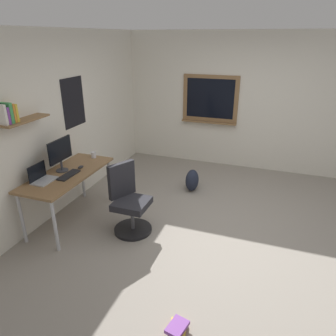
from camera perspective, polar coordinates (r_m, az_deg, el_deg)
The scene contains 12 objects.
ground_plane at distance 4.56m, azimuth 9.13°, elevation -10.64°, with size 5.20×5.20×0.00m, color gray.
wall_back at distance 4.98m, azimuth -18.90°, elevation 7.81°, with size 5.00×0.30×2.60m.
wall_right at distance 6.36m, azimuth 14.00°, elevation 11.41°, with size 0.22×5.00×2.60m.
desk at distance 4.59m, azimuth -17.67°, elevation -1.69°, with size 1.46×0.63×0.75m.
office_chair at distance 4.30m, azimuth -7.10°, elevation -6.33°, with size 0.54×0.56×0.95m.
laptop at distance 4.40m, azimuth -21.95°, elevation -1.53°, with size 0.31×0.21×0.23m.
monitor_primary at distance 4.55m, azimuth -18.95°, elevation 2.63°, with size 0.46×0.17×0.46m.
keyboard at distance 4.46m, azimuth -17.54°, elevation -1.21°, with size 0.37×0.13×0.02m, color black.
computer_mouse at distance 4.66m, azimuth -15.55°, elevation 0.18°, with size 0.10×0.06×0.03m, color #262628.
coffee_mug at distance 5.00m, azimuth -13.34°, elevation 2.34°, with size 0.08×0.08×0.09m, color silver.
backpack at distance 5.45m, azimuth 4.39°, elevation -2.22°, with size 0.32×0.22×0.38m, color #1E2333.
book_stack_on_floor at distance 3.20m, azimuth 1.74°, elevation -27.06°, with size 0.25×0.19×0.10m.
Camera 1 is at (-3.77, -0.59, 2.50)m, focal length 33.63 mm.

